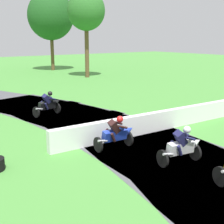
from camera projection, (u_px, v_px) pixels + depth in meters
name	position (u px, v px, depth m)	size (l,w,h in m)	color
ground_plane	(128.00, 137.00, 13.66)	(120.00, 120.00, 0.00)	#4C933D
track_asphalt	(109.00, 141.00, 13.12)	(9.57, 32.07, 0.01)	#515156
safety_barrier	(213.00, 110.00, 16.67)	(0.30, 18.90, 0.90)	white
motorcycle_chase_white	(183.00, 146.00, 10.61)	(1.71, 0.94, 1.43)	black
motorcycle_trailing_blue	(116.00, 133.00, 12.02)	(1.70, 0.84, 1.43)	black
motorcycle_fourth_black	(48.00, 104.00, 17.26)	(1.69, 0.94, 1.43)	black
tree_far_right	(86.00, 11.00, 32.30)	(3.95, 3.95, 9.06)	brown
tree_behind_barrier	(51.00, 16.00, 39.58)	(5.87, 5.87, 10.04)	brown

